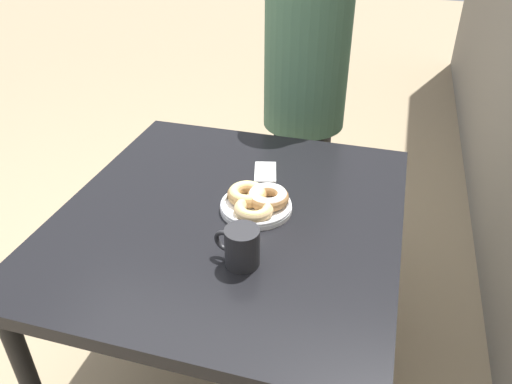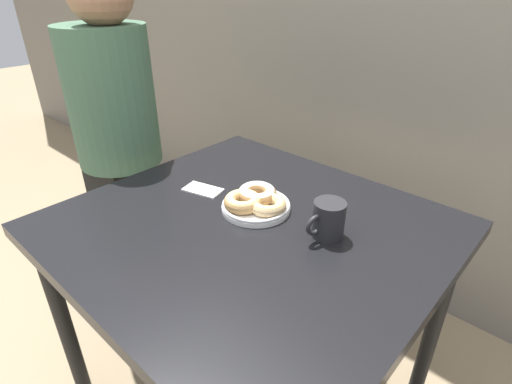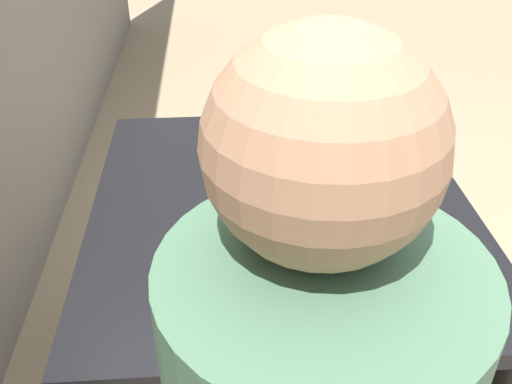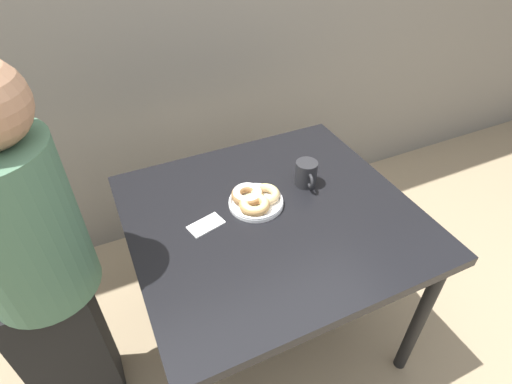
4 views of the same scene
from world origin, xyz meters
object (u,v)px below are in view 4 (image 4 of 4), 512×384
object	(u,v)px
dining_table	(272,228)
coffee_mug	(306,173)
donut_plate	(255,199)
napkin	(206,225)
person_figure	(37,269)

from	to	relation	value
dining_table	coffee_mug	bearing A→B (deg)	26.27
coffee_mug	dining_table	bearing A→B (deg)	-153.73
dining_table	coffee_mug	xyz separation A→B (m)	(0.20, 0.10, 0.13)
donut_plate	napkin	xyz separation A→B (m)	(-0.21, -0.03, -0.03)
donut_plate	dining_table	bearing A→B (deg)	-61.78
donut_plate	coffee_mug	distance (m)	0.24
dining_table	person_figure	world-z (taller)	person_figure
person_figure	napkin	size ratio (longest dim) A/B	10.50
donut_plate	person_figure	bearing A→B (deg)	-179.18
napkin	person_figure	bearing A→B (deg)	178.03
coffee_mug	person_figure	bearing A→B (deg)	-177.73
person_figure	dining_table	bearing A→B (deg)	-4.24
dining_table	person_figure	distance (m)	0.80
dining_table	person_figure	xyz separation A→B (m)	(-0.79, 0.06, 0.10)
dining_table	napkin	world-z (taller)	napkin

